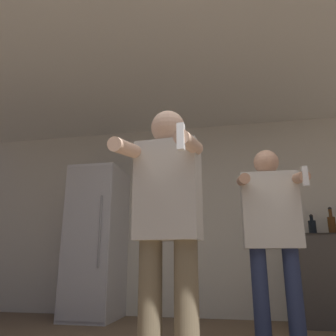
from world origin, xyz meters
TOP-DOWN VIEW (x-y plane):
  - wall_back at (0.00, 3.04)m, footprint 7.00×0.06m
  - ceiling_slab at (0.00, 1.51)m, footprint 7.00×3.53m
  - refrigerator at (-1.55, 2.65)m, footprint 0.61×0.76m
  - bottle_clear_vodka at (1.10, 2.76)m, footprint 0.09×0.09m
  - bottle_tall_gin at (1.32, 2.76)m, footprint 0.09×0.09m
  - person_woman_foreground at (-0.20, 0.52)m, footprint 0.49×0.54m
  - person_man_side at (0.48, 1.25)m, footprint 0.50×0.45m

SIDE VIEW (x-z plane):
  - person_woman_foreground at x=-0.20m, z-range 0.12..1.75m
  - refrigerator at x=-1.55m, z-range 0.00..1.87m
  - person_man_side at x=0.48m, z-range 0.16..1.72m
  - bottle_clear_vodka at x=1.10m, z-range 0.96..1.20m
  - bottle_tall_gin at x=1.32m, z-range 0.94..1.27m
  - wall_back at x=0.00m, z-range 0.00..2.55m
  - ceiling_slab at x=0.00m, z-range 2.55..2.60m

